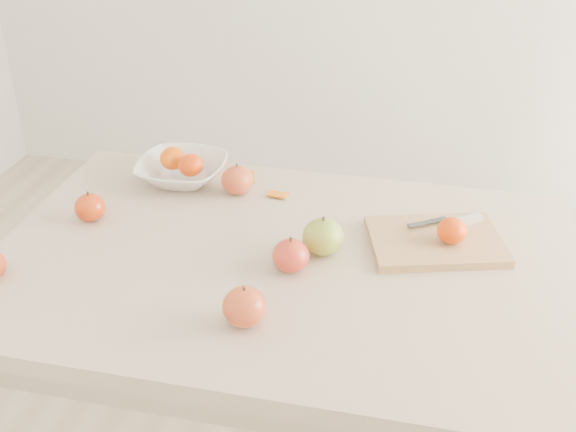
# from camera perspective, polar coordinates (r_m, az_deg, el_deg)

# --- Properties ---
(table) EXTENTS (1.20, 0.80, 0.75)m
(table) POSITION_cam_1_polar(r_m,az_deg,el_deg) (1.54, -0.42, -6.37)
(table) COLOR #C6AF95
(table) RESTS_ON ground
(cutting_board) EXTENTS (0.32, 0.27, 0.02)m
(cutting_board) POSITION_cam_1_polar(r_m,az_deg,el_deg) (1.55, 11.58, -1.97)
(cutting_board) COLOR tan
(cutting_board) RESTS_ON table
(board_tangerine) EXTENTS (0.06, 0.06, 0.05)m
(board_tangerine) POSITION_cam_1_polar(r_m,az_deg,el_deg) (1.52, 12.83, -1.13)
(board_tangerine) COLOR #E53D08
(board_tangerine) RESTS_ON cutting_board
(fruit_bowl) EXTENTS (0.22, 0.22, 0.05)m
(fruit_bowl) POSITION_cam_1_polar(r_m,az_deg,el_deg) (1.79, -8.39, 3.57)
(fruit_bowl) COLOR white
(fruit_bowl) RESTS_ON table
(bowl_tangerine_near) EXTENTS (0.06, 0.06, 0.06)m
(bowl_tangerine_near) POSITION_cam_1_polar(r_m,az_deg,el_deg) (1.79, -9.09, 4.54)
(bowl_tangerine_near) COLOR #E75B08
(bowl_tangerine_near) RESTS_ON fruit_bowl
(bowl_tangerine_far) EXTENTS (0.06, 0.06, 0.05)m
(bowl_tangerine_far) POSITION_cam_1_polar(r_m,az_deg,el_deg) (1.75, -7.70, 4.02)
(bowl_tangerine_far) COLOR #DC3C07
(bowl_tangerine_far) RESTS_ON fruit_bowl
(orange_peel_a) EXTENTS (0.07, 0.06, 0.01)m
(orange_peel_a) POSITION_cam_1_polar(r_m,az_deg,el_deg) (1.79, -3.64, 2.94)
(orange_peel_a) COLOR orange
(orange_peel_a) RESTS_ON table
(orange_peel_b) EXTENTS (0.05, 0.04, 0.01)m
(orange_peel_b) POSITION_cam_1_polar(r_m,az_deg,el_deg) (1.71, -0.80, 1.64)
(orange_peel_b) COLOR orange
(orange_peel_b) RESTS_ON table
(paring_knife) EXTENTS (0.16, 0.09, 0.01)m
(paring_knife) POSITION_cam_1_polar(r_m,az_deg,el_deg) (1.60, 13.42, -0.36)
(paring_knife) COLOR silver
(paring_knife) RESTS_ON cutting_board
(apple_green) EXTENTS (0.09, 0.09, 0.08)m
(apple_green) POSITION_cam_1_polar(r_m,az_deg,el_deg) (1.48, 2.78, -1.65)
(apple_green) COLOR olive
(apple_green) RESTS_ON table
(apple_red_c) EXTENTS (0.08, 0.08, 0.07)m
(apple_red_c) POSITION_cam_1_polar(r_m,az_deg,el_deg) (1.29, -3.45, -7.17)
(apple_red_c) COLOR maroon
(apple_red_c) RESTS_ON table
(apple_red_b) EXTENTS (0.07, 0.07, 0.06)m
(apple_red_b) POSITION_cam_1_polar(r_m,az_deg,el_deg) (1.66, -15.38, 0.66)
(apple_red_b) COLOR #A21308
(apple_red_b) RESTS_ON table
(apple_red_e) EXTENTS (0.07, 0.07, 0.07)m
(apple_red_e) POSITION_cam_1_polar(r_m,az_deg,el_deg) (1.43, 0.22, -3.15)
(apple_red_e) COLOR maroon
(apple_red_e) RESTS_ON table
(apple_red_a) EXTENTS (0.08, 0.08, 0.07)m
(apple_red_a) POSITION_cam_1_polar(r_m,az_deg,el_deg) (1.71, -4.05, 2.85)
(apple_red_a) COLOR maroon
(apple_red_a) RESTS_ON table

